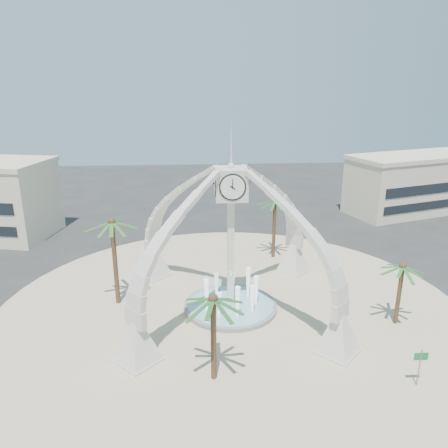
{
  "coord_description": "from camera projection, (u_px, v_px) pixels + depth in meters",
  "views": [
    {
      "loc": [
        -3.02,
        -33.43,
        18.62
      ],
      "look_at": [
        -0.41,
        2.0,
        7.07
      ],
      "focal_mm": 35.0,
      "sensor_mm": 36.0,
      "label": 1
    }
  ],
  "objects": [
    {
      "name": "street_sign",
      "position": [
        420.0,
        361.0,
        27.52
      ],
      "size": [
        0.97,
        0.08,
        2.65
      ],
      "rotation": [
        0.0,
        0.0,
        -0.03
      ],
      "color": "slate",
      "rests_on": "ground"
    },
    {
      "name": "ground",
      "position": [
        230.0,
        309.0,
        37.68
      ],
      "size": [
        140.0,
        140.0,
        0.0
      ],
      "primitive_type": "plane",
      "color": "#282828",
      "rests_on": "ground"
    },
    {
      "name": "palm_east",
      "position": [
        403.0,
        267.0,
        33.83
      ],
      "size": [
        4.21,
        4.21,
        5.73
      ],
      "rotation": [
        0.0,
        0.0,
        -0.2
      ],
      "color": "brown",
      "rests_on": "ground"
    },
    {
      "name": "building_ne",
      "position": [
        414.0,
        183.0,
        64.99
      ],
      "size": [
        21.87,
        14.17,
        8.6
      ],
      "rotation": [
        0.0,
        0.0,
        0.31
      ],
      "color": "beige",
      "rests_on": "ground"
    },
    {
      "name": "plaza",
      "position": [
        230.0,
        308.0,
        37.67
      ],
      "size": [
        40.0,
        40.0,
        0.06
      ],
      "primitive_type": "cylinder",
      "color": "#BBAB8B",
      "rests_on": "ground"
    },
    {
      "name": "palm_south",
      "position": [
        213.0,
        300.0,
        27.01
      ],
      "size": [
        4.82,
        4.82,
        6.62
      ],
      "rotation": [
        0.0,
        0.0,
        0.26
      ],
      "color": "brown",
      "rests_on": "ground"
    },
    {
      "name": "fountain",
      "position": [
        230.0,
        306.0,
        37.59
      ],
      "size": [
        8.0,
        8.0,
        3.62
      ],
      "color": "gray",
      "rests_on": "ground"
    },
    {
      "name": "clock_tower",
      "position": [
        231.0,
        238.0,
        35.67
      ],
      "size": [
        17.94,
        17.94,
        16.3
      ],
      "color": "silver",
      "rests_on": "ground"
    },
    {
      "name": "palm_north",
      "position": [
        275.0,
        202.0,
        46.82
      ],
      "size": [
        4.39,
        4.39,
        7.27
      ],
      "rotation": [
        0.0,
        0.0,
        0.08
      ],
      "color": "brown",
      "rests_on": "ground"
    },
    {
      "name": "palm_west",
      "position": [
        112.0,
        223.0,
        36.35
      ],
      "size": [
        4.78,
        4.78,
        8.37
      ],
      "rotation": [
        0.0,
        0.0,
        -0.12
      ],
      "color": "brown",
      "rests_on": "ground"
    }
  ]
}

